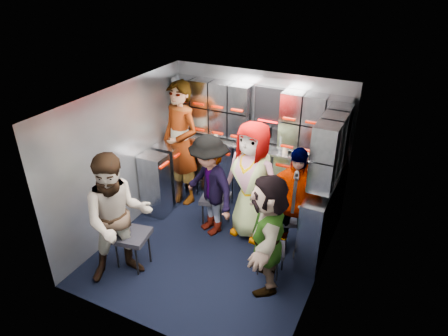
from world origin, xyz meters
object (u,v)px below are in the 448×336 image
at_px(jump_seat_mid_right, 296,220).
at_px(attendant_arc_c, 252,181).
at_px(attendant_standing, 181,144).
at_px(attendant_arc_a, 118,219).
at_px(attendant_arc_e, 268,233).
at_px(jump_seat_near_left, 131,237).
at_px(jump_seat_center, 256,204).
at_px(jump_seat_mid_left, 216,200).
at_px(attendant_arc_b, 209,186).
at_px(jump_seat_near_right, 271,250).
at_px(attendant_arc_d, 294,202).

relative_size(jump_seat_mid_right, attendant_arc_c, 0.27).
xyz_separation_m(attendant_standing, attendant_arc_a, (0.27, -1.85, -0.15)).
xyz_separation_m(attendant_arc_a, attendant_arc_e, (1.62, 0.64, -0.09)).
distance_m(jump_seat_mid_right, attendant_arc_e, 0.96).
bearing_deg(attendant_arc_e, attendant_arc_c, -168.66).
xyz_separation_m(jump_seat_near_left, jump_seat_mid_right, (1.71, 1.34, -0.06)).
relative_size(jump_seat_center, attendant_arc_a, 0.27).
bearing_deg(jump_seat_center, jump_seat_mid_left, -158.78).
relative_size(attendant_standing, attendant_arc_b, 1.32).
relative_size(jump_seat_mid_left, jump_seat_center, 1.06).
bearing_deg(jump_seat_near_left, jump_seat_center, 53.81).
distance_m(jump_seat_mid_right, attendant_standing, 2.10).
bearing_deg(attendant_arc_b, attendant_arc_c, 49.50).
relative_size(jump_seat_near_right, attendant_arc_c, 0.24).
relative_size(jump_seat_mid_right, attendant_standing, 0.23).
bearing_deg(jump_seat_mid_right, attendant_arc_d, -90.00).
relative_size(attendant_arc_d, attendant_arc_e, 1.04).
height_order(jump_seat_mid_right, attendant_arc_e, attendant_arc_e).
height_order(jump_seat_near_left, attendant_arc_b, attendant_arc_b).
bearing_deg(jump_seat_near_right, jump_seat_mid_right, 82.50).
bearing_deg(jump_seat_center, jump_seat_near_right, -56.93).
relative_size(jump_seat_near_left, jump_seat_mid_left, 1.04).
height_order(jump_seat_mid_right, jump_seat_near_right, jump_seat_mid_right).
distance_m(jump_seat_near_right, attendant_arc_d, 0.68).
relative_size(jump_seat_mid_left, attendant_arc_e, 0.32).
xyz_separation_m(jump_seat_mid_left, jump_seat_near_right, (1.09, -0.63, -0.07)).
bearing_deg(jump_seat_near_left, attendant_arc_b, 63.69).
height_order(jump_seat_center, attendant_standing, attendant_standing).
xyz_separation_m(jump_seat_near_left, jump_seat_mid_left, (0.53, 1.26, -0.02)).
height_order(jump_seat_mid_left, jump_seat_mid_right, jump_seat_mid_left).
relative_size(jump_seat_center, attendant_arc_d, 0.29).
height_order(jump_seat_mid_left, attendant_arc_d, attendant_arc_d).
xyz_separation_m(jump_seat_near_left, jump_seat_near_right, (1.62, 0.64, -0.09)).
height_order(attendant_arc_c, attendant_arc_d, attendant_arc_c).
height_order(jump_seat_near_left, attendant_arc_e, attendant_arc_e).
bearing_deg(jump_seat_near_right, jump_seat_mid_left, 150.06).
bearing_deg(attendant_arc_e, jump_seat_mid_right, 152.29).
distance_m(jump_seat_center, attendant_arc_e, 1.21).
height_order(attendant_standing, attendant_arc_c, attendant_standing).
xyz_separation_m(jump_seat_mid_right, attendant_arc_e, (-0.09, -0.89, 0.37)).
bearing_deg(jump_seat_near_left, attendant_standing, 99.37).
bearing_deg(jump_seat_near_right, attendant_arc_b, 157.70).
relative_size(jump_seat_near_right, attendant_arc_a, 0.25).
height_order(jump_seat_mid_right, attendant_arc_d, attendant_arc_d).
xyz_separation_m(jump_seat_near_right, attendant_arc_b, (-1.09, 0.45, 0.40)).
distance_m(jump_seat_center, attendant_arc_a, 2.02).
bearing_deg(attendant_arc_d, jump_seat_center, 149.13).
bearing_deg(attendant_arc_c, attendant_arc_e, -47.12).
height_order(attendant_standing, attendant_arc_a, attendant_standing).
height_order(jump_seat_near_left, jump_seat_center, jump_seat_near_left).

